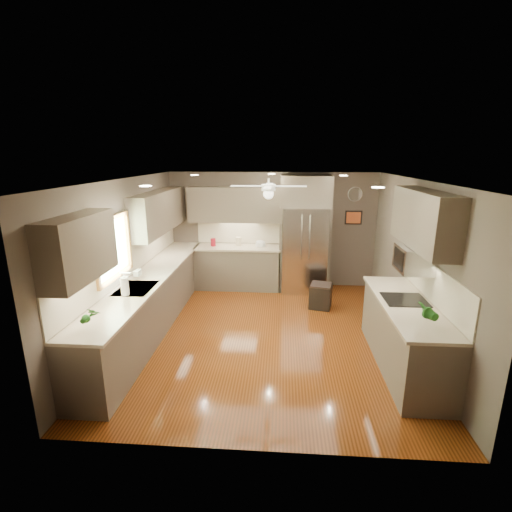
# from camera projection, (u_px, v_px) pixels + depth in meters

# --- Properties ---
(floor) EXTENTS (5.00, 5.00, 0.00)m
(floor) POSITION_uv_depth(u_px,v_px,m) (267.00, 334.00, 6.10)
(floor) COLOR #441E09
(floor) RESTS_ON ground
(ceiling) EXTENTS (5.00, 5.00, 0.00)m
(ceiling) POSITION_uv_depth(u_px,v_px,m) (268.00, 180.00, 5.44)
(ceiling) COLOR white
(ceiling) RESTS_ON ground
(wall_back) EXTENTS (4.50, 0.00, 4.50)m
(wall_back) POSITION_uv_depth(u_px,v_px,m) (272.00, 230.00, 8.17)
(wall_back) COLOR brown
(wall_back) RESTS_ON ground
(wall_front) EXTENTS (4.50, 0.00, 4.50)m
(wall_front) POSITION_uv_depth(u_px,v_px,m) (255.00, 337.00, 3.36)
(wall_front) COLOR brown
(wall_front) RESTS_ON ground
(wall_left) EXTENTS (0.00, 5.00, 5.00)m
(wall_left) POSITION_uv_depth(u_px,v_px,m) (127.00, 258.00, 5.92)
(wall_left) COLOR brown
(wall_left) RESTS_ON ground
(wall_right) EXTENTS (0.00, 5.00, 5.00)m
(wall_right) POSITION_uv_depth(u_px,v_px,m) (415.00, 264.00, 5.61)
(wall_right) COLOR brown
(wall_right) RESTS_ON ground
(canister_a) EXTENTS (0.13, 0.13, 0.18)m
(canister_a) POSITION_uv_depth(u_px,v_px,m) (213.00, 242.00, 8.02)
(canister_a) COLOR maroon
(canister_a) RESTS_ON back_run
(canister_c) EXTENTS (0.12, 0.12, 0.20)m
(canister_c) POSITION_uv_depth(u_px,v_px,m) (239.00, 242.00, 8.05)
(canister_c) COLOR beige
(canister_c) RESTS_ON back_run
(soap_bottle) EXTENTS (0.10, 0.10, 0.19)m
(soap_bottle) POSITION_uv_depth(u_px,v_px,m) (138.00, 272.00, 5.93)
(soap_bottle) COLOR white
(soap_bottle) RESTS_ON left_run
(potted_plant_left) EXTENTS (0.17, 0.12, 0.31)m
(potted_plant_left) POSITION_uv_depth(u_px,v_px,m) (90.00, 315.00, 4.19)
(potted_plant_left) COLOR #1C5217
(potted_plant_left) RESTS_ON left_run
(potted_plant_right) EXTENTS (0.22, 0.20, 0.32)m
(potted_plant_right) POSITION_uv_depth(u_px,v_px,m) (427.00, 312.00, 4.28)
(potted_plant_right) COLOR #1C5217
(potted_plant_right) RESTS_ON right_run
(bowl) EXTENTS (0.24, 0.24, 0.05)m
(bowl) POSITION_uv_depth(u_px,v_px,m) (260.00, 246.00, 7.97)
(bowl) COLOR beige
(bowl) RESTS_ON back_run
(left_run) EXTENTS (0.65, 4.70, 1.45)m
(left_run) POSITION_uv_depth(u_px,v_px,m) (152.00, 300.00, 6.25)
(left_run) COLOR brown
(left_run) RESTS_ON ground
(back_run) EXTENTS (1.85, 0.65, 1.45)m
(back_run) POSITION_uv_depth(u_px,v_px,m) (238.00, 266.00, 8.14)
(back_run) COLOR brown
(back_run) RESTS_ON ground
(uppers) EXTENTS (4.50, 4.70, 0.95)m
(uppers) POSITION_uv_depth(u_px,v_px,m) (226.00, 214.00, 6.34)
(uppers) COLOR brown
(uppers) RESTS_ON wall_left
(window) EXTENTS (0.05, 1.12, 0.92)m
(window) POSITION_uv_depth(u_px,v_px,m) (113.00, 248.00, 5.36)
(window) COLOR #BFF2B2
(window) RESTS_ON wall_left
(sink) EXTENTS (0.50, 0.70, 0.32)m
(sink) POSITION_uv_depth(u_px,v_px,m) (136.00, 290.00, 5.51)
(sink) COLOR silver
(sink) RESTS_ON left_run
(refrigerator) EXTENTS (1.06, 0.75, 2.45)m
(refrigerator) POSITION_uv_depth(u_px,v_px,m) (305.00, 236.00, 7.81)
(refrigerator) COLOR silver
(refrigerator) RESTS_ON ground
(right_run) EXTENTS (0.70, 2.20, 1.45)m
(right_run) POSITION_uv_depth(u_px,v_px,m) (405.00, 334.00, 5.07)
(right_run) COLOR brown
(right_run) RESTS_ON ground
(microwave) EXTENTS (0.43, 0.55, 0.34)m
(microwave) POSITION_uv_depth(u_px,v_px,m) (414.00, 259.00, 5.04)
(microwave) COLOR silver
(microwave) RESTS_ON wall_right
(ceiling_fan) EXTENTS (1.18, 1.18, 0.32)m
(ceiling_fan) POSITION_uv_depth(u_px,v_px,m) (268.00, 189.00, 5.77)
(ceiling_fan) COLOR white
(ceiling_fan) RESTS_ON ceiling
(recessed_lights) EXTENTS (2.84, 3.14, 0.01)m
(recessed_lights) POSITION_uv_depth(u_px,v_px,m) (266.00, 178.00, 5.83)
(recessed_lights) COLOR white
(recessed_lights) RESTS_ON ceiling
(wall_clock) EXTENTS (0.30, 0.03, 0.30)m
(wall_clock) POSITION_uv_depth(u_px,v_px,m) (355.00, 194.00, 7.83)
(wall_clock) COLOR white
(wall_clock) RESTS_ON wall_back
(framed_print) EXTENTS (0.36, 0.03, 0.30)m
(framed_print) POSITION_uv_depth(u_px,v_px,m) (353.00, 218.00, 7.95)
(framed_print) COLOR black
(framed_print) RESTS_ON wall_back
(stool) EXTENTS (0.48, 0.48, 0.47)m
(stool) POSITION_uv_depth(u_px,v_px,m) (321.00, 296.00, 7.12)
(stool) COLOR black
(stool) RESTS_ON ground
(paper_towel) EXTENTS (0.11, 0.11, 0.28)m
(paper_towel) POSITION_uv_depth(u_px,v_px,m) (125.00, 286.00, 5.17)
(paper_towel) COLOR white
(paper_towel) RESTS_ON left_run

